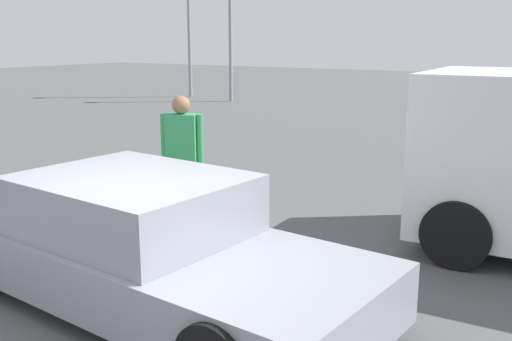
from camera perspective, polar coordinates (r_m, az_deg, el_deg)
ground_plane at (r=5.48m, az=-10.27°, el=-14.18°), size 80.00×80.00×0.00m
sedan_foreground at (r=5.67m, az=-11.09°, el=-7.08°), size 4.80×2.19×1.22m
pedestrian at (r=7.80m, az=-7.10°, el=2.07°), size 0.53×0.38×1.73m
light_post_near at (r=23.31m, az=-2.50°, el=15.83°), size 0.44×0.44×5.36m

